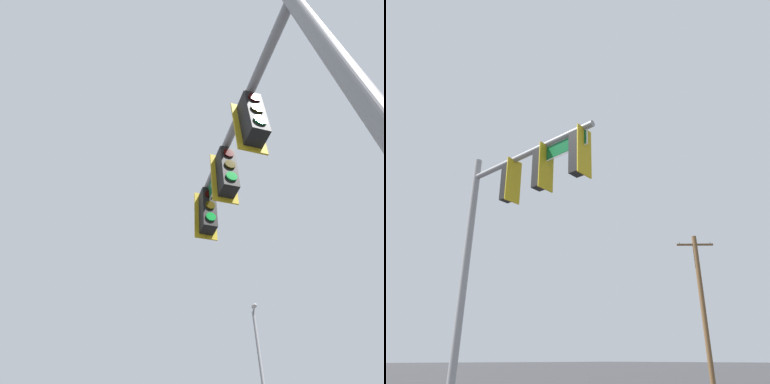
# 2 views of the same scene
# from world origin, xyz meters

# --- Properties ---
(signal_pole_near) EXTENTS (4.71, 1.04, 7.32)m
(signal_pole_near) POSITION_xyz_m (-6.37, -6.19, 5.30)
(signal_pole_near) COLOR gray
(signal_pole_near) RESTS_ON ground_plane
(utility_pole) EXTENTS (1.81, 1.94, 9.45)m
(utility_pole) POSITION_xyz_m (-11.81, 11.99, 4.88)
(utility_pole) COLOR brown
(utility_pole) RESTS_ON ground_plane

